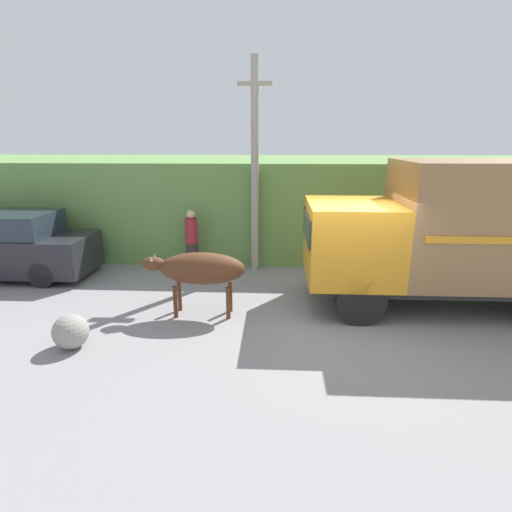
# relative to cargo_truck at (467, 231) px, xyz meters

# --- Properties ---
(ground_plane) EXTENTS (60.00, 60.00, 0.00)m
(ground_plane) POSITION_rel_cargo_truck_xyz_m (-2.68, -0.76, -1.75)
(ground_plane) COLOR gray
(hillside_embankment) EXTENTS (32.00, 6.80, 2.98)m
(hillside_embankment) POSITION_rel_cargo_truck_xyz_m (-2.68, 6.14, -0.26)
(hillside_embankment) COLOR #608C47
(hillside_embankment) RESTS_ON ground_plane
(cargo_truck) EXTENTS (6.35, 2.32, 3.21)m
(cargo_truck) POSITION_rel_cargo_truck_xyz_m (0.00, 0.00, 0.00)
(cargo_truck) COLOR #2D2D2D
(cargo_truck) RESTS_ON ground_plane
(brown_cow) EXTENTS (2.18, 0.68, 1.38)m
(brown_cow) POSITION_rel_cargo_truck_xyz_m (-5.66, -0.69, -0.72)
(brown_cow) COLOR #512D19
(brown_cow) RESTS_ON ground_plane
(parked_suv) EXTENTS (4.73, 1.76, 1.77)m
(parked_suv) POSITION_rel_cargo_truck_xyz_m (-11.41, 1.48, -0.90)
(parked_suv) COLOR #232328
(parked_suv) RESTS_ON ground_plane
(pedestrian_on_hill) EXTENTS (0.46, 0.46, 1.75)m
(pedestrian_on_hill) POSITION_rel_cargo_truck_xyz_m (-6.45, 2.26, -0.78)
(pedestrian_on_hill) COLOR #38332D
(pedestrian_on_hill) RESTS_ON ground_plane
(utility_pole) EXTENTS (0.90, 0.21, 5.70)m
(utility_pole) POSITION_rel_cargo_truck_xyz_m (-4.68, 2.52, 1.23)
(utility_pole) COLOR #9E998E
(utility_pole) RESTS_ON ground_plane
(roadside_rock) EXTENTS (0.63, 0.63, 0.63)m
(roadside_rock) POSITION_rel_cargo_truck_xyz_m (-7.72, -2.25, -1.43)
(roadside_rock) COLOR gray
(roadside_rock) RESTS_ON ground_plane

